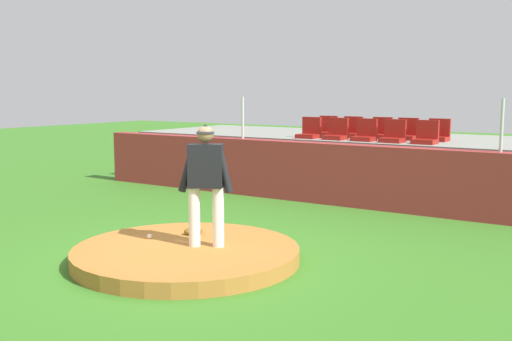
{
  "coord_description": "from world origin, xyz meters",
  "views": [
    {
      "loc": [
        5.43,
        -6.41,
        2.41
      ],
      "look_at": [
        0.0,
        1.8,
        1.11
      ],
      "focal_mm": 42.22,
      "sensor_mm": 36.0,
      "label": 1
    }
  ],
  "objects_px": {
    "stadium_chair_1": "(337,133)",
    "stadium_chair_2": "(365,134)",
    "pitcher": "(206,176)",
    "stadium_chair_6": "(352,131)",
    "stadium_chair_5": "(327,130)",
    "stadium_chair_3": "(393,135)",
    "stadium_chair_4": "(426,136)",
    "stadium_chair_8": "(407,133)",
    "fielding_glove": "(193,231)",
    "stadium_chair_9": "(438,134)",
    "baseball": "(149,236)",
    "stadium_chair_0": "(310,132)",
    "stadium_chair_7": "(381,132)"
  },
  "relations": [
    {
      "from": "stadium_chair_3",
      "to": "stadium_chair_8",
      "type": "relative_size",
      "value": 1.0
    },
    {
      "from": "stadium_chair_1",
      "to": "stadium_chair_9",
      "type": "relative_size",
      "value": 1.0
    },
    {
      "from": "pitcher",
      "to": "stadium_chair_6",
      "type": "bearing_deg",
      "value": 69.3
    },
    {
      "from": "stadium_chair_2",
      "to": "stadium_chair_3",
      "type": "distance_m",
      "value": 0.68
    },
    {
      "from": "stadium_chair_1",
      "to": "stadium_chair_3",
      "type": "relative_size",
      "value": 1.0
    },
    {
      "from": "stadium_chair_2",
      "to": "fielding_glove",
      "type": "bearing_deg",
      "value": 85.88
    },
    {
      "from": "pitcher",
      "to": "stadium_chair_9",
      "type": "distance_m",
      "value": 7.05
    },
    {
      "from": "stadium_chair_6",
      "to": "stadium_chair_2",
      "type": "bearing_deg",
      "value": 129.75
    },
    {
      "from": "stadium_chair_5",
      "to": "stadium_chair_8",
      "type": "xyz_separation_m",
      "value": [
        2.07,
        -0.01,
        0.0
      ]
    },
    {
      "from": "stadium_chair_1",
      "to": "stadium_chair_5",
      "type": "height_order",
      "value": "same"
    },
    {
      "from": "stadium_chair_0",
      "to": "stadium_chair_4",
      "type": "xyz_separation_m",
      "value": [
        2.81,
        -0.01,
        0.0
      ]
    },
    {
      "from": "pitcher",
      "to": "stadium_chair_9",
      "type": "xyz_separation_m",
      "value": [
        1.18,
        6.95,
        0.23
      ]
    },
    {
      "from": "stadium_chair_1",
      "to": "stadium_chair_6",
      "type": "bearing_deg",
      "value": -88.94
    },
    {
      "from": "stadium_chair_4",
      "to": "stadium_chair_6",
      "type": "relative_size",
      "value": 1.0
    },
    {
      "from": "stadium_chair_0",
      "to": "stadium_chair_6",
      "type": "bearing_deg",
      "value": -129.21
    },
    {
      "from": "stadium_chair_9",
      "to": "stadium_chair_8",
      "type": "bearing_deg",
      "value": 1.06
    },
    {
      "from": "stadium_chair_5",
      "to": "stadium_chair_3",
      "type": "bearing_deg",
      "value": 156.81
    },
    {
      "from": "pitcher",
      "to": "stadium_chair_7",
      "type": "bearing_deg",
      "value": 63.21
    },
    {
      "from": "stadium_chair_7",
      "to": "stadium_chair_4",
      "type": "bearing_deg",
      "value": 146.77
    },
    {
      "from": "pitcher",
      "to": "stadium_chair_5",
      "type": "bearing_deg",
      "value": 74.72
    },
    {
      "from": "fielding_glove",
      "to": "stadium_chair_8",
      "type": "relative_size",
      "value": 0.6
    },
    {
      "from": "fielding_glove",
      "to": "stadium_chair_6",
      "type": "xyz_separation_m",
      "value": [
        -0.32,
        6.49,
        1.19
      ]
    },
    {
      "from": "stadium_chair_7",
      "to": "stadium_chair_8",
      "type": "height_order",
      "value": "same"
    },
    {
      "from": "stadium_chair_1",
      "to": "stadium_chair_3",
      "type": "xyz_separation_m",
      "value": [
        1.38,
        -0.01,
        0.0
      ]
    },
    {
      "from": "fielding_glove",
      "to": "stadium_chair_2",
      "type": "relative_size",
      "value": 0.6
    },
    {
      "from": "stadium_chair_5",
      "to": "stadium_chair_6",
      "type": "xyz_separation_m",
      "value": [
        0.68,
        -0.0,
        0.0
      ]
    },
    {
      "from": "stadium_chair_1",
      "to": "stadium_chair_6",
      "type": "distance_m",
      "value": 0.88
    },
    {
      "from": "stadium_chair_1",
      "to": "stadium_chair_2",
      "type": "height_order",
      "value": "same"
    },
    {
      "from": "stadium_chair_1",
      "to": "stadium_chair_7",
      "type": "bearing_deg",
      "value": -128.75
    },
    {
      "from": "stadium_chair_3",
      "to": "stadium_chair_9",
      "type": "relative_size",
      "value": 1.0
    },
    {
      "from": "stadium_chair_3",
      "to": "stadium_chair_4",
      "type": "distance_m",
      "value": 0.71
    },
    {
      "from": "stadium_chair_1",
      "to": "stadium_chair_3",
      "type": "distance_m",
      "value": 1.38
    },
    {
      "from": "stadium_chair_2",
      "to": "stadium_chair_8",
      "type": "distance_m",
      "value": 1.09
    },
    {
      "from": "stadium_chair_3",
      "to": "stadium_chair_0",
      "type": "bearing_deg",
      "value": -0.83
    },
    {
      "from": "stadium_chair_4",
      "to": "stadium_chair_5",
      "type": "xyz_separation_m",
      "value": [
        -2.79,
        0.87,
        0.0
      ]
    },
    {
      "from": "stadium_chair_3",
      "to": "stadium_chair_5",
      "type": "relative_size",
      "value": 1.0
    },
    {
      "from": "stadium_chair_6",
      "to": "stadium_chair_9",
      "type": "relative_size",
      "value": 1.0
    },
    {
      "from": "stadium_chair_2",
      "to": "stadium_chair_9",
      "type": "bearing_deg",
      "value": -147.52
    },
    {
      "from": "stadium_chair_0",
      "to": "stadium_chair_6",
      "type": "distance_m",
      "value": 1.11
    },
    {
      "from": "stadium_chair_2",
      "to": "stadium_chair_9",
      "type": "xyz_separation_m",
      "value": [
        1.38,
        0.88,
        0.0
      ]
    },
    {
      "from": "stadium_chair_0",
      "to": "stadium_chair_8",
      "type": "bearing_deg",
      "value": -157.73
    },
    {
      "from": "pitcher",
      "to": "baseball",
      "type": "bearing_deg",
      "value": 159.28
    },
    {
      "from": "stadium_chair_6",
      "to": "stadium_chair_3",
      "type": "bearing_deg",
      "value": 147.6
    },
    {
      "from": "stadium_chair_2",
      "to": "stadium_chair_9",
      "type": "distance_m",
      "value": 1.64
    },
    {
      "from": "pitcher",
      "to": "stadium_chair_2",
      "type": "distance_m",
      "value": 6.07
    },
    {
      "from": "stadium_chair_4",
      "to": "stadium_chair_5",
      "type": "height_order",
      "value": "same"
    },
    {
      "from": "baseball",
      "to": "stadium_chair_7",
      "type": "distance_m",
      "value": 7.24
    },
    {
      "from": "stadium_chair_2",
      "to": "stadium_chair_8",
      "type": "height_order",
      "value": "same"
    },
    {
      "from": "pitcher",
      "to": "stadium_chair_3",
      "type": "distance_m",
      "value": 6.07
    },
    {
      "from": "baseball",
      "to": "stadium_chair_9",
      "type": "distance_m",
      "value": 7.5
    }
  ]
}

